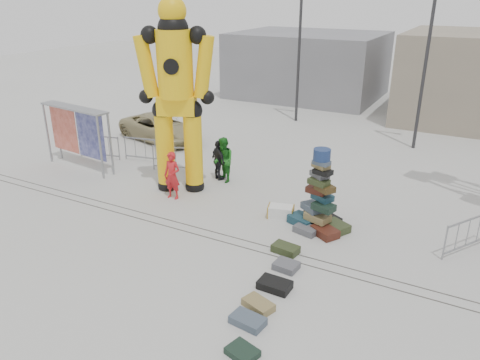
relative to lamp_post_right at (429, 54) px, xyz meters
The scene contains 24 objects.
ground 14.09m from the lamp_post_right, 103.39° to the right, with size 90.00×90.00×0.00m, color #9E9E99.
track_line_near 13.54m from the lamp_post_right, 104.01° to the right, with size 40.00×0.04×0.01m, color #47443F.
track_line_far 13.18m from the lamp_post_right, 104.46° to the right, with size 40.00×0.04×0.01m, color #47443F.
building_left 13.00m from the lamp_post_right, 135.30° to the left, with size 10.00×8.00×4.40m, color gray.
lamp_post_right is the anchor object (origin of this frame).
lamp_post_left 7.28m from the lamp_post_right, 164.05° to the left, with size 1.41×0.25×8.00m.
suitcase_tower 10.87m from the lamp_post_right, 97.95° to the right, with size 2.13×1.76×2.72m.
crash_test_dummy 12.02m from the lamp_post_right, 126.82° to the right, with size 2.81×1.65×7.27m.
banner_scaffold 15.94m from the lamp_post_right, 141.75° to the right, with size 3.76×1.04×2.69m.
steamer_trunk 11.23m from the lamp_post_right, 105.57° to the right, with size 0.88×0.51×0.41m, color silver.
row_case_0 12.93m from the lamp_post_right, 98.15° to the right, with size 0.78×0.48×0.23m, color #323D1E.
row_case_1 13.65m from the lamp_post_right, 96.04° to the right, with size 0.65×0.55×0.20m, color #5A5B62.
row_case_2 14.58m from the lamp_post_right, 95.20° to the right, with size 0.85×0.55×0.22m, color black.
row_case_3 15.47m from the lamp_post_right, 94.94° to the right, with size 0.78×0.46×0.20m, color olive.
row_case_4 16.08m from the lamp_post_right, 94.57° to the right, with size 0.80×0.50×0.20m, color #485667.
row_case_5 16.97m from the lamp_post_right, 93.05° to the right, with size 0.65×0.51×0.16m, color #192E23.
barricade_dummy_a 15.62m from the lamp_post_right, 146.10° to the right, with size 2.00×0.10×1.10m, color gray, non-canonical shape.
barricade_dummy_b 13.57m from the lamp_post_right, 143.22° to the right, with size 2.00×0.10×1.10m, color gray, non-canonical shape.
barricade_dummy_c 12.39m from the lamp_post_right, 136.43° to the right, with size 2.00×0.10×1.10m, color gray, non-canonical shape.
barricade_wheel_front 10.62m from the lamp_post_right, 72.67° to the right, with size 2.00×0.10×1.10m, color gray, non-canonical shape.
pedestrian_red 13.05m from the lamp_post_right, 123.69° to the right, with size 0.65×0.43×1.79m, color red.
pedestrian_green 10.79m from the lamp_post_right, 126.94° to the right, with size 0.89×0.69×1.82m, color #1B6E1D.
pedestrian_black 10.93m from the lamp_post_right, 128.44° to the right, with size 0.97×0.40×1.66m, color black.
parked_suv 13.30m from the lamp_post_right, 157.52° to the right, with size 2.18×4.73×1.31m, color tan.
Camera 1 is at (5.89, -10.26, 7.26)m, focal length 35.00 mm.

